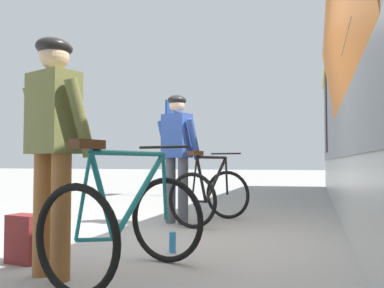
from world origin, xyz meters
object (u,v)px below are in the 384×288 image
(backpack_on_platform, at_px, (25,239))
(platform_sign_post, at_px, (171,131))
(cyclist_near_in_blue, at_px, (177,146))
(bicycle_near_black, at_px, (211,194))
(bicycle_far_teal, at_px, (127,222))
(cyclist_far_in_olive, at_px, (53,133))
(water_bottle_near_the_bikes, at_px, (172,242))

(backpack_on_platform, relative_size, platform_sign_post, 0.17)
(cyclist_near_in_blue, distance_m, bicycle_near_black, 0.80)
(cyclist_near_in_blue, relative_size, platform_sign_post, 0.73)
(backpack_on_platform, bearing_deg, bicycle_far_teal, 0.31)
(cyclist_near_in_blue, bearing_deg, cyclist_far_in_olive, -90.50)
(cyclist_near_in_blue, distance_m, platform_sign_post, 4.66)
(bicycle_near_black, distance_m, platform_sign_post, 4.80)
(water_bottle_near_the_bikes, bearing_deg, cyclist_near_in_blue, 107.93)
(water_bottle_near_the_bikes, bearing_deg, bicycle_near_black, 93.26)
(bicycle_near_black, bearing_deg, bicycle_far_teal, -88.66)
(water_bottle_near_the_bikes, xyz_separation_m, platform_sign_post, (-2.21, 5.98, 1.53))
(cyclist_far_in_olive, xyz_separation_m, bicycle_far_teal, (0.52, 0.16, -0.65))
(cyclist_near_in_blue, xyz_separation_m, cyclist_far_in_olive, (-0.02, -2.70, 0.00))
(bicycle_near_black, height_order, platform_sign_post, platform_sign_post)
(cyclist_far_in_olive, bearing_deg, backpack_on_platform, 147.93)
(bicycle_far_teal, distance_m, backpack_on_platform, 1.03)
(bicycle_far_teal, height_order, platform_sign_post, platform_sign_post)
(bicycle_near_black, bearing_deg, water_bottle_near_the_bikes, -86.74)
(water_bottle_near_the_bikes, bearing_deg, platform_sign_post, 110.26)
(backpack_on_platform, relative_size, water_bottle_near_the_bikes, 2.11)
(cyclist_near_in_blue, distance_m, water_bottle_near_the_bikes, 2.00)
(bicycle_far_teal, distance_m, water_bottle_near_the_bikes, 0.91)
(cyclist_far_in_olive, xyz_separation_m, backpack_on_platform, (-0.48, 0.30, -0.85))
(backpack_on_platform, bearing_deg, water_bottle_near_the_bikes, 42.72)
(bicycle_far_teal, bearing_deg, platform_sign_post, 107.57)
(cyclist_near_in_blue, relative_size, bicycle_far_teal, 1.47)
(cyclist_far_in_olive, xyz_separation_m, platform_sign_post, (-1.64, 7.01, 0.57))
(cyclist_near_in_blue, relative_size, water_bottle_near_the_bikes, 9.30)
(cyclist_near_in_blue, bearing_deg, platform_sign_post, 111.15)
(backpack_on_platform, xyz_separation_m, water_bottle_near_the_bikes, (1.05, 0.72, -0.11))
(backpack_on_platform, bearing_deg, platform_sign_post, 107.92)
(cyclist_near_in_blue, bearing_deg, water_bottle_near_the_bikes, -72.07)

